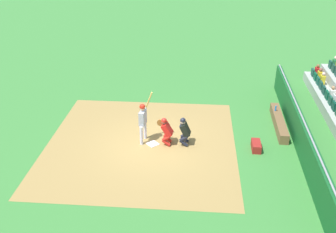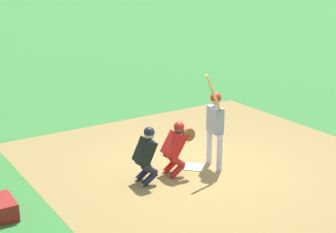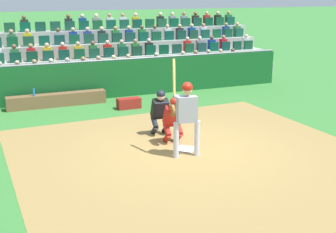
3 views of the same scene
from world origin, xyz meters
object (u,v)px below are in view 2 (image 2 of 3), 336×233
(home_plate_marker, at_px, (194,167))
(catcher_crouching, at_px, (176,145))
(home_plate_umpire, at_px, (146,153))
(equipment_duffel_bag, at_px, (4,207))
(batter_at_plate, at_px, (215,121))

(home_plate_marker, height_order, catcher_crouching, catcher_crouching)
(catcher_crouching, height_order, home_plate_umpire, home_plate_umpire)
(home_plate_marker, xyz_separation_m, equipment_duffel_bag, (0.05, -4.38, 0.16))
(home_plate_marker, distance_m, batter_at_plate, 1.21)
(batter_at_plate, distance_m, catcher_crouching, 1.09)
(home_plate_marker, xyz_separation_m, catcher_crouching, (0.10, -0.57, 0.69))
(batter_at_plate, xyz_separation_m, catcher_crouching, (-0.10, -0.99, -0.42))
(batter_at_plate, height_order, equipment_duffel_bag, batter_at_plate)
(home_plate_marker, distance_m, home_plate_umpire, 1.52)
(home_plate_marker, relative_size, equipment_duffel_bag, 0.56)
(equipment_duffel_bag, bearing_deg, catcher_crouching, 88.71)
(home_plate_marker, bearing_deg, batter_at_plate, 64.63)
(home_plate_umpire, bearing_deg, batter_at_plate, 88.21)
(batter_at_plate, relative_size, home_plate_umpire, 1.79)
(catcher_crouching, bearing_deg, home_plate_umpire, -86.74)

